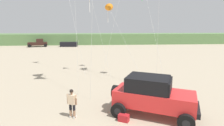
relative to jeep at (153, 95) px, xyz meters
name	(u,v)px	position (x,y,z in m)	size (l,w,h in m)	color
dune_ridge	(91,39)	(-4.84, 45.79, 0.28)	(90.00, 8.86, 2.97)	#567A47
jeep	(153,95)	(0.00, 0.00, 0.00)	(5.00, 4.05, 2.26)	red
person_watching	(72,102)	(-4.51, 0.03, -0.26)	(0.59, 0.42, 1.67)	#8C664C
cooler_box	(124,118)	(-1.72, -0.58, -1.01)	(0.56, 0.36, 0.38)	#B21E23
distant_pickup	(38,43)	(-17.99, 38.32, -0.26)	(4.92, 3.38, 1.98)	black
distant_sedan	(69,44)	(-10.30, 37.92, -0.60)	(4.20, 1.70, 1.20)	black
kite_blue_swept	(109,9)	(-1.78, 9.81, 5.58)	(3.28, 5.69, 7.35)	orange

